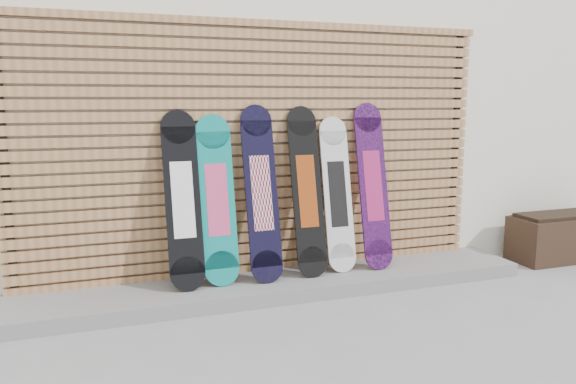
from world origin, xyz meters
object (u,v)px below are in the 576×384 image
snowboard_4 (337,194)px  snowboard_5 (373,186)px  snowboard_2 (261,193)px  snowboard_3 (307,191)px  planter_box (562,237)px  snowboard_0 (183,200)px  snowboard_1 (217,200)px

snowboard_4 → snowboard_5: (0.34, -0.02, 0.06)m
snowboard_2 → snowboard_3: 0.41m
planter_box → snowboard_0: 3.90m
snowboard_2 → snowboard_3: size_ratio=1.01×
planter_box → snowboard_3: snowboard_3 is taller
snowboard_2 → snowboard_4: snowboard_2 is taller
snowboard_2 → snowboard_4: 0.72m
planter_box → snowboard_0: snowboard_0 is taller
snowboard_3 → snowboard_4: snowboard_3 is taller
snowboard_0 → snowboard_1: size_ratio=1.03×
snowboard_4 → snowboard_5: bearing=-3.5°
snowboard_2 → snowboard_4: bearing=2.5°
snowboard_3 → snowboard_5: (0.64, 0.00, 0.01)m
snowboard_5 → snowboard_0: bearing=-179.9°
snowboard_0 → snowboard_5: 1.72m
snowboard_1 → snowboard_5: bearing=-0.5°
snowboard_1 → snowboard_5: 1.43m
snowboard_0 → snowboard_4: snowboard_0 is taller
snowboard_4 → snowboard_3: bearing=-175.4°
planter_box → snowboard_3: bearing=177.6°
planter_box → snowboard_5: (-2.14, 0.12, 0.62)m
snowboard_1 → planter_box: bearing=-2.1°
planter_box → snowboard_5: size_ratio=0.73×
snowboard_0 → snowboard_5: size_ratio=0.96×
planter_box → snowboard_2: size_ratio=0.74×
snowboard_0 → snowboard_2: (0.66, -0.01, 0.02)m
snowboard_2 → snowboard_5: 1.06m
planter_box → snowboard_1: snowboard_1 is taller
snowboard_3 → snowboard_4: size_ratio=1.07×
snowboard_3 → snowboard_5: snowboard_5 is taller
snowboard_2 → snowboard_3: snowboard_2 is taller
snowboard_1 → snowboard_0: bearing=-176.6°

